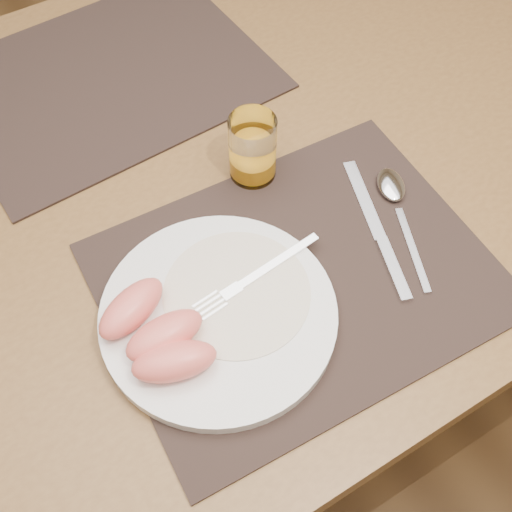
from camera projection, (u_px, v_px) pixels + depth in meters
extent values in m
plane|color=brown|center=(218.00, 382.00, 1.49)|extent=(5.00, 5.00, 0.00)
cube|color=brown|center=(192.00, 178.00, 0.88)|extent=(1.40, 0.90, 0.04)
cylinder|color=brown|center=(360.00, 76.00, 1.54)|extent=(0.06, 0.06, 0.71)
cube|color=#2D211C|center=(298.00, 277.00, 0.77)|extent=(0.47, 0.37, 0.00)
cube|color=#2D211C|center=(109.00, 78.00, 0.96)|extent=(0.47, 0.37, 0.00)
cylinder|color=white|center=(219.00, 315.00, 0.73)|extent=(0.27, 0.27, 0.02)
cylinder|color=white|center=(237.00, 293.00, 0.73)|extent=(0.17, 0.17, 0.00)
cube|color=silver|center=(279.00, 260.00, 0.76)|extent=(0.12, 0.02, 0.00)
cube|color=silver|center=(231.00, 292.00, 0.73)|extent=(0.03, 0.02, 0.00)
cube|color=silver|center=(210.00, 306.00, 0.72)|extent=(0.04, 0.03, 0.00)
cube|color=silver|center=(364.00, 199.00, 0.83)|extent=(0.06, 0.13, 0.00)
cube|color=silver|center=(393.00, 269.00, 0.77)|extent=(0.04, 0.09, 0.01)
cube|color=silver|center=(412.00, 249.00, 0.78)|extent=(0.06, 0.12, 0.00)
ellipsoid|color=silver|center=(391.00, 185.00, 0.84)|extent=(0.05, 0.07, 0.01)
cylinder|color=white|center=(253.00, 148.00, 0.82)|extent=(0.06, 0.06, 0.09)
cylinder|color=#FF9E15|center=(253.00, 164.00, 0.84)|extent=(0.05, 0.05, 0.03)
ellipsoid|color=#EF7161|center=(174.00, 361.00, 0.67)|extent=(0.10, 0.07, 0.04)
ellipsoid|color=#EF7161|center=(164.00, 335.00, 0.68)|extent=(0.09, 0.05, 0.04)
ellipsoid|color=#EF7161|center=(131.00, 308.00, 0.70)|extent=(0.10, 0.07, 0.04)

